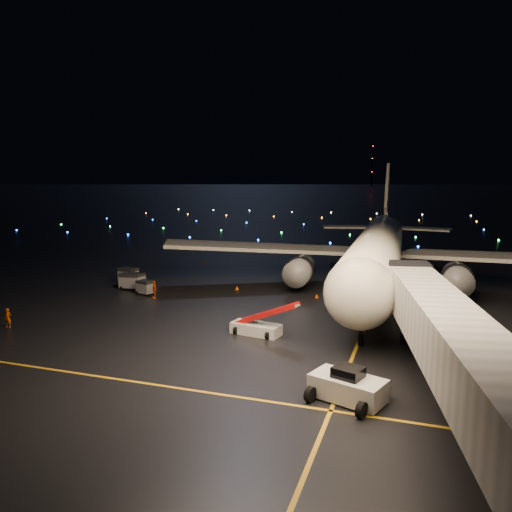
% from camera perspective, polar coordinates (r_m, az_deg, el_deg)
% --- Properties ---
extents(ground, '(2000.00, 2000.00, 0.00)m').
position_cam_1_polar(ground, '(337.07, 15.85, 6.38)').
color(ground, black).
rests_on(ground, ground).
extents(lane_centre, '(0.25, 80.00, 0.02)m').
position_cam_1_polar(lane_centre, '(53.22, 13.29, -5.47)').
color(lane_centre, gold).
rests_on(lane_centre, ground).
extents(lane_cross, '(60.00, 0.25, 0.02)m').
position_cam_1_polar(lane_cross, '(36.41, -19.55, -12.55)').
color(lane_cross, gold).
rests_on(lane_cross, ground).
extents(airliner, '(55.54, 52.94, 15.26)m').
position_cam_1_polar(airliner, '(62.08, 13.94, 3.68)').
color(airliner, beige).
rests_on(airliner, ground).
extents(pushback_tug, '(4.80, 3.54, 2.05)m').
position_cam_1_polar(pushback_tug, '(30.80, 10.46, -14.16)').
color(pushback_tug, silver).
rests_on(pushback_tug, ground).
extents(belt_loader, '(6.37, 2.69, 2.99)m').
position_cam_1_polar(belt_loader, '(42.06, 0.01, -6.98)').
color(belt_loader, silver).
rests_on(belt_loader, ground).
extents(crew_a, '(0.68, 0.50, 1.72)m').
position_cam_1_polar(crew_a, '(49.18, -26.51, -6.35)').
color(crew_a, '#E34F03').
rests_on(crew_a, ground).
extents(crew_c, '(1.03, 1.20, 1.94)m').
position_cam_1_polar(crew_c, '(55.64, -11.55, -3.77)').
color(crew_c, '#E34F03').
rests_on(crew_c, ground).
extents(safety_cone_0, '(0.49, 0.49, 0.45)m').
position_cam_1_polar(safety_cone_0, '(55.21, 6.97, -4.54)').
color(safety_cone_0, '#FB5B00').
rests_on(safety_cone_0, ground).
extents(safety_cone_1, '(0.52, 0.52, 0.53)m').
position_cam_1_polar(safety_cone_1, '(64.48, 3.44, -2.50)').
color(safety_cone_1, '#FB5B00').
rests_on(safety_cone_1, ground).
extents(safety_cone_2, '(0.48, 0.48, 0.49)m').
position_cam_1_polar(safety_cone_2, '(58.78, -2.18, -3.63)').
color(safety_cone_2, '#FB5B00').
rests_on(safety_cone_2, ground).
extents(safety_cone_3, '(0.45, 0.45, 0.47)m').
position_cam_1_polar(safety_cone_3, '(76.67, -5.88, -0.72)').
color(safety_cone_3, '#FB5B00').
rests_on(safety_cone_3, ground).
extents(radio_mast, '(1.80, 1.80, 64.00)m').
position_cam_1_polar(radio_mast, '(780.40, 13.14, 10.09)').
color(radio_mast, black).
rests_on(radio_mast, ground).
extents(taxiway_lights, '(164.00, 92.00, 0.36)m').
position_cam_1_polar(taxiway_lights, '(143.94, 11.96, 3.61)').
color(taxiway_lights, black).
rests_on(taxiway_lights, ground).
extents(baggage_cart_0, '(2.13, 1.78, 1.56)m').
position_cam_1_polar(baggage_cart_0, '(57.73, -12.54, -3.53)').
color(baggage_cart_0, gray).
rests_on(baggage_cart_0, ground).
extents(baggage_cart_1, '(2.31, 1.73, 1.84)m').
position_cam_1_polar(baggage_cart_1, '(60.85, -14.22, -2.83)').
color(baggage_cart_1, gray).
rests_on(baggage_cart_1, ground).
extents(baggage_cart_2, '(2.42, 1.88, 1.86)m').
position_cam_1_polar(baggage_cart_2, '(60.97, -13.72, -2.77)').
color(baggage_cart_2, gray).
rests_on(baggage_cart_2, ground).
extents(baggage_cart_3, '(2.38, 1.84, 1.84)m').
position_cam_1_polar(baggage_cart_3, '(64.58, -14.39, -2.16)').
color(baggage_cart_3, gray).
rests_on(baggage_cart_3, ground).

